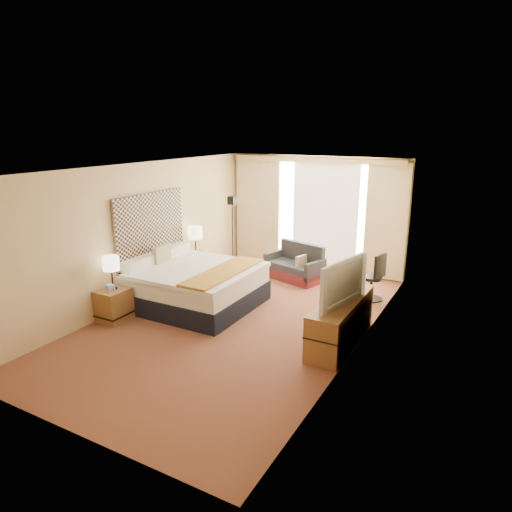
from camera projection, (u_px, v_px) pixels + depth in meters
The scene contains 21 objects.
floor at pixel (239, 319), 7.92m from camera, with size 4.20×7.00×0.02m, color #5C1B1A.
ceiling at pixel (237, 167), 7.21m from camera, with size 4.20×7.00×0.02m, color white.
wall_back at pixel (316, 213), 10.52m from camera, with size 4.20×0.02×2.60m, color tan.
wall_front at pixel (60, 323), 4.62m from camera, with size 4.20×0.02×2.60m, color tan.
wall_left at pixel (142, 233), 8.54m from camera, with size 0.02×7.00×2.60m, color tan.
wall_right at pixel (362, 264), 6.60m from camera, with size 0.02×7.00×2.60m, color tan.
headboard at pixel (151, 232), 8.70m from camera, with size 0.06×1.85×1.50m, color black.
nightstand_left at pixel (114, 305), 7.83m from camera, with size 0.45×0.52×0.55m, color olive.
nightstand_right at pixel (199, 267), 9.94m from camera, with size 0.45×0.52×0.55m, color olive.
media_dresser at pixel (341, 321), 6.98m from camera, with size 0.50×1.80×0.70m, color olive.
window at pixel (326, 213), 10.37m from camera, with size 2.30×0.02×2.30m, color silver.
curtains at pixel (314, 209), 10.40m from camera, with size 4.12×0.19×2.56m.
bed at pixel (195, 285), 8.47m from camera, with size 2.16×1.98×1.05m.
loveseat at pixel (295, 268), 9.96m from camera, with size 1.37×0.98×0.77m.
floor_lamp at pixel (232, 219), 10.23m from camera, with size 0.22×0.22×1.74m.
desk_chair at pixel (374, 280), 8.69m from camera, with size 0.46×0.45×0.93m.
lamp_left at pixel (111, 264), 7.64m from camera, with size 0.28×0.28×0.59m.
lamp_right at pixel (195, 233), 9.69m from camera, with size 0.30×0.30×0.63m.
tissue_box at pixel (111, 287), 7.72m from camera, with size 0.11×0.11×0.10m, color #94B4E5.
telephone at pixel (200, 253), 9.90m from camera, with size 0.16×0.13×0.06m, color black.
television at pixel (337, 280), 6.70m from camera, with size 1.19×0.16×0.68m, color black.
Camera 1 is at (3.78, -6.28, 3.22)m, focal length 32.00 mm.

